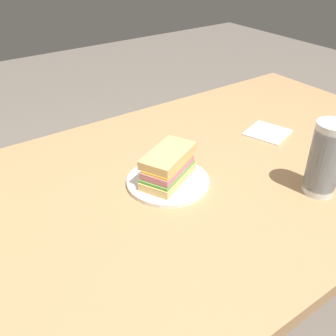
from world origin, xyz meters
The scene contains 5 objects.
dining_table centered at (0.00, 0.00, 0.66)m, with size 1.84×0.96×0.74m.
paper_plate centered at (-0.04, 0.01, 0.74)m, with size 0.23×0.23×0.01m, color white.
sandwich centered at (-0.04, 0.01, 0.79)m, with size 0.20×0.17×0.08m.
plastic_cup_stack centered at (0.27, -0.25, 0.84)m, with size 0.08×0.08×0.20m.
paper_napkin centered at (0.42, 0.06, 0.74)m, with size 0.13×0.13×0.01m, color white.
Camera 1 is at (-0.54, -0.71, 1.35)m, focal length 40.92 mm.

